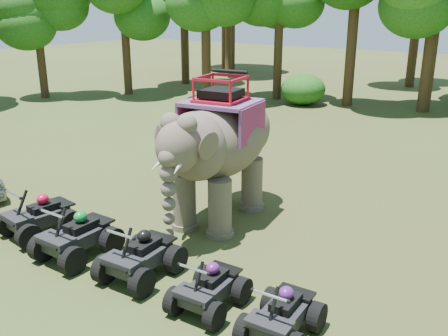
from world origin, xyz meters
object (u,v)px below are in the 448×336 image
(atv_3, at_px, (209,282))
(atv_2, at_px, (140,250))
(elephant, at_px, (220,149))
(atv_1, at_px, (76,230))
(atv_0, at_px, (38,211))
(atv_4, at_px, (282,309))

(atv_3, bearing_deg, atv_2, 174.39)
(atv_2, relative_size, atv_3, 1.14)
(elephant, xyz_separation_m, atv_2, (0.45, -3.57, -1.35))
(atv_1, height_order, atv_2, atv_1)
(atv_0, distance_m, atv_4, 7.12)
(atv_1, relative_size, atv_3, 1.18)
(atv_0, relative_size, atv_1, 0.98)
(atv_2, bearing_deg, atv_3, -5.99)
(atv_2, relative_size, atv_4, 1.12)
(atv_0, distance_m, atv_1, 1.75)
(atv_3, bearing_deg, atv_0, 175.66)
(atv_1, bearing_deg, atv_4, 0.35)
(elephant, height_order, atv_0, elephant)
(atv_3, bearing_deg, elephant, 119.76)
(atv_1, xyz_separation_m, atv_4, (5.38, 0.13, -0.09))
(atv_1, bearing_deg, atv_2, 4.44)
(elephant, distance_m, atv_3, 4.57)
(atv_1, relative_size, atv_2, 1.04)
(elephant, bearing_deg, atv_2, -91.06)
(atv_0, height_order, atv_3, atv_0)
(atv_2, xyz_separation_m, atv_4, (3.50, -0.05, -0.07))
(atv_0, bearing_deg, elephant, 55.00)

